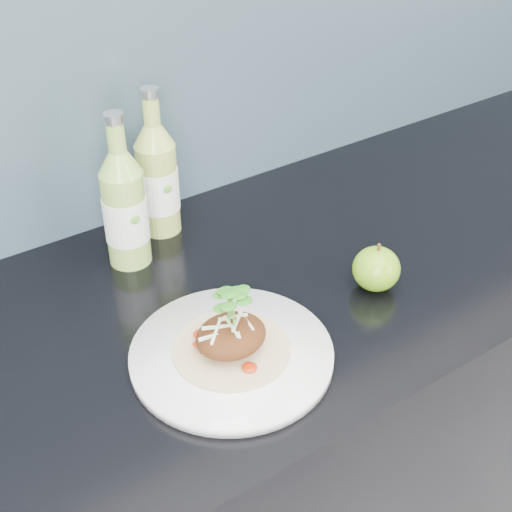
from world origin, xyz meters
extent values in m
cube|color=black|center=(0.00, 1.70, 0.45)|extent=(4.00, 0.60, 0.90)
cube|color=slate|center=(0.00, 1.99, 1.25)|extent=(4.00, 0.02, 0.70)
cylinder|color=white|center=(-0.06, 1.58, 0.91)|extent=(0.32, 0.32, 0.02)
cylinder|color=tan|center=(-0.06, 1.58, 0.92)|extent=(0.15, 0.15, 0.00)
ellipsoid|color=#582B10|center=(-0.06, 1.58, 0.94)|extent=(0.10, 0.08, 0.04)
ellipsoid|color=#4A8F0F|center=(0.21, 1.59, 0.93)|extent=(0.09, 0.09, 0.07)
cylinder|color=#472D14|center=(0.21, 1.59, 0.97)|extent=(0.01, 0.00, 0.01)
cylinder|color=#8DB54B|center=(-0.06, 1.86, 0.98)|extent=(0.08, 0.08, 0.15)
cone|color=#8DB54B|center=(-0.06, 1.86, 1.07)|extent=(0.07, 0.07, 0.03)
cylinder|color=#8DB54B|center=(-0.06, 1.86, 1.11)|extent=(0.03, 0.03, 0.04)
cylinder|color=silver|center=(-0.06, 1.86, 1.14)|extent=(0.03, 0.03, 0.01)
cylinder|color=white|center=(-0.06, 1.86, 0.98)|extent=(0.08, 0.08, 0.07)
ellipsoid|color=#59A533|center=(-0.06, 1.83, 0.99)|extent=(0.02, 0.00, 0.02)
cylinder|color=#9FB44B|center=(0.02, 1.91, 0.98)|extent=(0.08, 0.08, 0.15)
cone|color=#9FB44B|center=(0.02, 1.91, 1.07)|extent=(0.07, 0.07, 0.03)
cylinder|color=#9FB44B|center=(0.02, 1.91, 1.11)|extent=(0.03, 0.03, 0.04)
cylinder|color=silver|center=(0.02, 1.91, 1.14)|extent=(0.03, 0.03, 0.01)
cylinder|color=white|center=(0.02, 1.91, 0.98)|extent=(0.08, 0.08, 0.07)
ellipsoid|color=#59A533|center=(0.02, 1.88, 0.99)|extent=(0.02, 0.00, 0.02)
camera|label=1|loc=(-0.42, 0.99, 1.55)|focal=50.00mm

